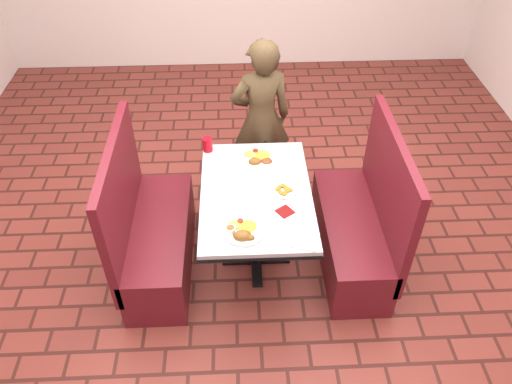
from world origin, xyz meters
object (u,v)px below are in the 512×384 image
diner_person (261,119)px  plantain_plate (284,190)px  near_dinner_plate (243,229)px  booth_bench_right (358,229)px  dining_table (256,202)px  booth_bench_left (153,236)px  far_dinner_plate (259,157)px  red_tumbler (208,144)px

diner_person → plantain_plate: 0.99m
near_dinner_plate → booth_bench_right: bearing=24.1°
dining_table → booth_bench_left: bearing=180.0°
booth_bench_left → near_dinner_plate: bearing=-30.1°
booth_bench_right → far_dinner_plate: (-0.76, 0.38, 0.45)m
dining_table → diner_person: size_ratio=0.82×
booth_bench_right → red_tumbler: 1.36m
booth_bench_right → near_dinner_plate: 1.09m
dining_table → far_dinner_plate: (0.04, 0.38, 0.12)m
near_dinner_plate → far_dinner_plate: size_ratio=0.95×
red_tumbler → booth_bench_right: bearing=-24.3°
dining_table → red_tumbler: (-0.36, 0.52, 0.15)m
red_tumbler → plantain_plate: bearing=-43.2°
dining_table → red_tumbler: bearing=124.5°
diner_person → near_dinner_plate: size_ratio=5.29×
far_dinner_plate → plantain_plate: bearing=-67.3°
dining_table → near_dinner_plate: size_ratio=4.36×
diner_person → plantain_plate: bearing=86.0°
diner_person → near_dinner_plate: (-0.19, -1.39, 0.05)m
diner_person → booth_bench_left: bearing=37.5°
dining_table → far_dinner_plate: bearing=84.3°
near_dinner_plate → far_dinner_plate: near_dinner_plate is taller
far_dinner_plate → red_tumbler: 0.42m
red_tumbler → dining_table: bearing=-55.5°
diner_person → far_dinner_plate: size_ratio=5.01×
booth_bench_left → near_dinner_plate: (0.69, -0.40, 0.45)m
booth_bench_right → near_dinner_plate: size_ratio=4.32×
diner_person → booth_bench_right: bearing=115.4°
near_dinner_plate → plantain_plate: near_dinner_plate is taller
plantain_plate → dining_table: bearing=179.4°
diner_person → far_dinner_plate: 0.60m
red_tumbler → booth_bench_left: bearing=-129.9°
booth_bench_right → near_dinner_plate: booth_bench_right is taller
booth_bench_right → plantain_plate: bearing=-179.8°
booth_bench_left → plantain_plate: 1.09m
near_dinner_plate → booth_bench_left: bearing=149.9°
dining_table → booth_bench_left: booth_bench_left is taller
dining_table → red_tumbler: 0.65m
booth_bench_right → near_dinner_plate: (-0.90, -0.40, 0.45)m
booth_bench_left → plantain_plate: bearing=-0.1°
plantain_plate → red_tumbler: bearing=136.8°
booth_bench_left → near_dinner_plate: 0.92m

